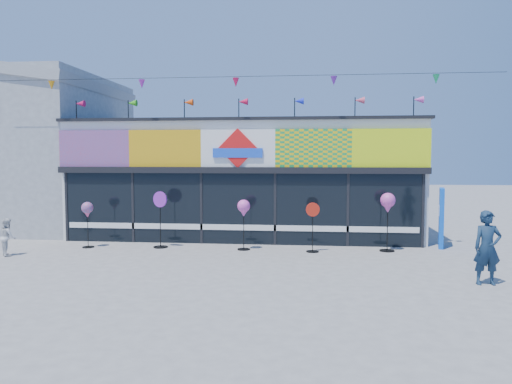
# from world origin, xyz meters

# --- Properties ---
(ground) EXTENTS (80.00, 80.00, 0.00)m
(ground) POSITION_xyz_m (0.00, 0.00, 0.00)
(ground) COLOR slate
(ground) RESTS_ON ground
(kite_shop) EXTENTS (16.00, 5.70, 5.31)m
(kite_shop) POSITION_xyz_m (0.00, 5.94, 2.05)
(kite_shop) COLOR white
(kite_shop) RESTS_ON ground
(neighbour_building) EXTENTS (8.18, 7.20, 6.87)m
(neighbour_building) POSITION_xyz_m (-10.00, 7.00, 3.20)
(neighbour_building) COLOR #ADAFB2
(neighbour_building) RESTS_ON ground
(blue_sign) EXTENTS (0.34, 0.93, 1.85)m
(blue_sign) POSITION_xyz_m (6.40, 3.56, 0.93)
(blue_sign) COLOR blue
(blue_sign) RESTS_ON ground
(spinner_0) EXTENTS (0.36, 0.36, 1.43)m
(spinner_0) POSITION_xyz_m (-4.57, 2.30, 1.14)
(spinner_0) COLOR black
(spinner_0) RESTS_ON ground
(spinner_1) EXTENTS (0.48, 0.45, 1.75)m
(spinner_1) POSITION_xyz_m (-2.32, 2.54, 0.93)
(spinner_1) COLOR black
(spinner_1) RESTS_ON ground
(spinner_2) EXTENTS (0.39, 0.39, 1.53)m
(spinner_2) POSITION_xyz_m (0.31, 2.44, 1.23)
(spinner_2) COLOR black
(spinner_2) RESTS_ON ground
(spinner_3) EXTENTS (0.41, 0.38, 1.47)m
(spinner_3) POSITION_xyz_m (2.39, 2.31, 0.78)
(spinner_3) COLOR black
(spinner_3) RESTS_ON ground
(spinner_4) EXTENTS (0.44, 0.44, 1.76)m
(spinner_4) POSITION_xyz_m (4.62, 2.67, 1.41)
(spinner_4) COLOR black
(spinner_4) RESTS_ON ground
(adult_man) EXTENTS (0.63, 0.43, 1.64)m
(adult_man) POSITION_xyz_m (6.20, -1.10, 0.82)
(adult_man) COLOR #152A43
(adult_man) RESTS_ON ground
(child) EXTENTS (0.57, 0.59, 1.07)m
(child) POSITION_xyz_m (-6.30, 0.84, 0.54)
(child) COLOR silver
(child) RESTS_ON ground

